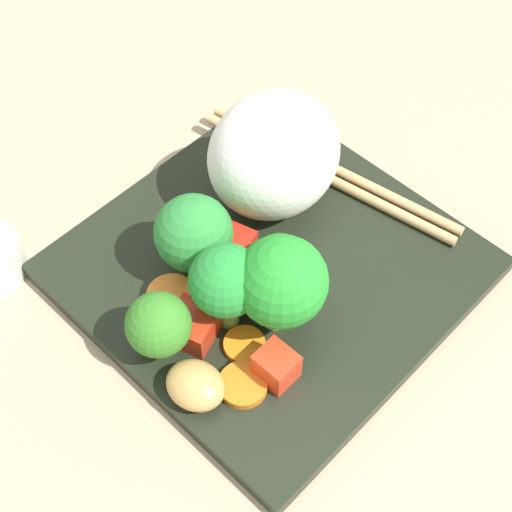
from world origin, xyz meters
TOP-DOWN VIEW (x-y plane):
  - ground_plane at (0.00, 0.00)cm, footprint 110.00×110.00cm
  - square_plate at (0.00, 0.00)cm, footprint 23.70×23.70cm
  - rice_mound at (4.18, 3.76)cm, footprint 9.47×8.53cm
  - broccoli_floret_0 at (-1.16, -2.01)cm, footprint 3.62×3.62cm
  - broccoli_floret_1 at (-4.92, -1.25)cm, footprint 4.49×4.49cm
  - broccoli_floret_2 at (-9.23, -0.43)cm, footprint 3.96×3.96cm
  - broccoli_floret_3 at (-3.66, 3.05)cm, footprint 4.99×4.99cm
  - broccoli_floret_4 at (-2.76, -3.63)cm, footprint 5.58×5.58cm
  - carrot_slice_0 at (-7.52, -5.27)cm, footprint 3.82×3.82cm
  - carrot_slice_1 at (-6.41, 2.47)cm, footprint 3.27×3.27cm
  - carrot_slice_2 at (-5.55, -3.37)cm, footprint 3.61×3.61cm
  - pepper_chunk_0 at (-3.04, -0.24)cm, footprint 2.38×2.56cm
  - pepper_chunk_1 at (-7.19, -0.57)cm, footprint 3.47×3.43cm
  - pepper_chunk_2 at (-5.57, -6.07)cm, footprint 2.15×2.36cm
  - pepper_chunk_3 at (-1.71, 1.94)cm, footprint 3.53×3.40cm
  - chicken_piece_0 at (-4.56, 1.13)cm, footprint 2.98×2.73cm
  - chicken_piece_1 at (-9.76, -3.64)cm, footprint 3.68×4.14cm
  - chopstick_pair at (8.45, 2.40)cm, footprint 5.52×20.56cm

SIDE VIEW (x-z plane):
  - ground_plane at x=0.00cm, z-range -2.00..0.00cm
  - square_plate at x=0.00cm, z-range 0.00..1.24cm
  - carrot_slice_2 at x=-5.55cm, z-range 1.24..1.64cm
  - carrot_slice_1 at x=-6.41cm, z-range 1.24..1.70cm
  - carrot_slice_0 at x=-7.52cm, z-range 1.24..1.80cm
  - chopstick_pair at x=8.45cm, z-range 1.24..1.96cm
  - chicken_piece_0 at x=-4.56cm, z-range 1.24..3.13cm
  - pepper_chunk_1 at x=-7.19cm, z-range 1.24..3.26cm
  - chicken_piece_1 at x=-9.76cm, z-range 1.24..3.36cm
  - pepper_chunk_2 at x=-5.57cm, z-range 1.24..3.43cm
  - pepper_chunk_3 at x=-1.71cm, z-range 1.24..3.55cm
  - pepper_chunk_0 at x=-3.04cm, z-range 1.24..3.58cm
  - broccoli_floret_2 at x=-9.23cm, z-range 1.60..6.56cm
  - broccoli_floret_0 at x=-1.16cm, z-range 1.77..6.84cm
  - broccoli_floret_3 at x=-3.66cm, z-range 1.74..8.06cm
  - broccoli_floret_1 at x=-4.92cm, z-range 2.15..8.74cm
  - rice_mound at x=4.18cm, z-range 1.24..9.83cm
  - broccoli_floret_4 at x=-2.76cm, z-range 1.99..9.29cm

